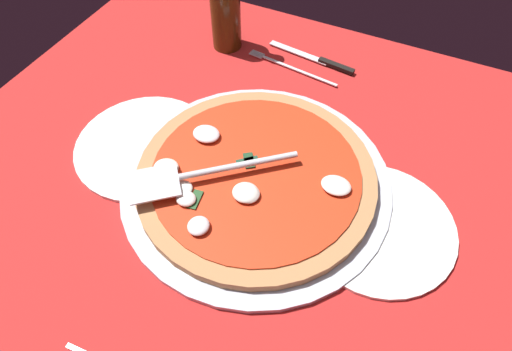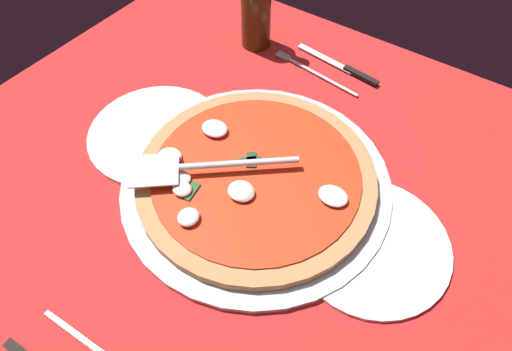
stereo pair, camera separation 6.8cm
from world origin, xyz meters
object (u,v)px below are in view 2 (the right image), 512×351
object	(u,v)px
place_setting_far	(330,72)
beer_bottle	(256,4)
pizza	(255,176)
dinner_plate_right	(370,244)
pizza_server	(203,166)
dinner_plate_left	(157,133)

from	to	relation	value
place_setting_far	beer_bottle	xyz separation A→B (cm)	(-17.57, -0.81, 9.05)
pizza	place_setting_far	size ratio (longest dim) A/B	1.75
dinner_plate_right	pizza_server	xyz separation A→B (cm)	(-26.52, -5.20, 4.43)
beer_bottle	place_setting_far	bearing A→B (deg)	2.64
dinner_plate_left	beer_bottle	xyz separation A→B (cm)	(-0.70, 31.59, 8.91)
dinner_plate_left	place_setting_far	size ratio (longest dim) A/B	1.11
dinner_plate_right	beer_bottle	xyz separation A→B (cm)	(-41.19, 30.14, 8.91)
place_setting_far	pizza	bearing A→B (deg)	103.35
beer_bottle	pizza_server	bearing A→B (deg)	-67.45
pizza	place_setting_far	xyz separation A→B (cm)	(-3.53, 31.48, -1.96)
dinner_plate_left	beer_bottle	size ratio (longest dim) A/B	1.01
pizza	place_setting_far	distance (cm)	31.74
place_setting_far	beer_bottle	distance (cm)	19.78
pizza	pizza_server	bearing A→B (deg)	-144.03
dinner_plate_left	place_setting_far	distance (cm)	36.54
dinner_plate_right	place_setting_far	distance (cm)	38.93
place_setting_far	beer_bottle	world-z (taller)	beer_bottle
pizza	beer_bottle	xyz separation A→B (cm)	(-21.10, 30.67, 7.08)
beer_bottle	dinner_plate_right	bearing A→B (deg)	-36.19
pizza	pizza_server	xyz separation A→B (cm)	(-6.43, -4.67, 2.59)
dinner_plate_left	pizza_server	xyz separation A→B (cm)	(13.97, -3.74, 4.43)
dinner_plate_right	beer_bottle	size ratio (longest dim) A/B	0.98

